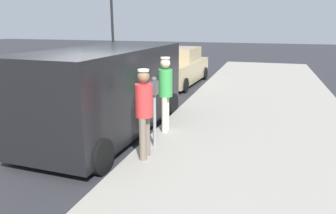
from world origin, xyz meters
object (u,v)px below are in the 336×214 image
at_px(pedestrian_in_red, 144,108).
at_px(pedestrian_in_green, 165,89).
at_px(parked_sedan_ahead, 177,68).
at_px(parked_van, 108,89).
at_px(parking_meter_near, 154,100).
at_px(traffic_light_corner, 100,10).

height_order(pedestrian_in_red, pedestrian_in_green, pedestrian_in_green).
bearing_deg(parked_sedan_ahead, pedestrian_in_green, -76.96).
xyz_separation_m(pedestrian_in_green, parked_van, (-1.41, -0.22, -0.04)).
distance_m(pedestrian_in_red, pedestrian_in_green, 1.68).
distance_m(parking_meter_near, parked_sedan_ahead, 8.07).
xyz_separation_m(pedestrian_in_green, parked_sedan_ahead, (-1.58, 6.83, -0.45)).
height_order(pedestrian_in_red, parked_van, parked_van).
bearing_deg(traffic_light_corner, parked_sedan_ahead, -36.92).
relative_size(parking_meter_near, parked_sedan_ahead, 0.34).
relative_size(parking_meter_near, parked_van, 0.29).
bearing_deg(parked_van, pedestrian_in_red, -43.84).
distance_m(pedestrian_in_green, parked_van, 1.43).
bearing_deg(pedestrian_in_red, parked_sedan_ahead, 101.21).
height_order(parked_van, parked_sedan_ahead, parked_van).
bearing_deg(parked_sedan_ahead, parked_van, -88.60).
bearing_deg(pedestrian_in_green, parked_van, -170.97).
distance_m(parked_van, traffic_light_corner, 13.87).
bearing_deg(pedestrian_in_green, parking_meter_near, -85.02).
bearing_deg(pedestrian_in_green, parked_sedan_ahead, 103.04).
bearing_deg(pedestrian_in_green, traffic_light_corner, 124.60).
bearing_deg(traffic_light_corner, pedestrian_in_red, -58.56).
distance_m(parking_meter_near, traffic_light_corner, 15.34).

